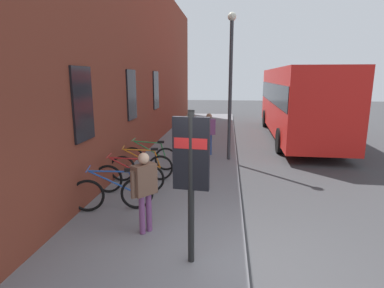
{
  "coord_description": "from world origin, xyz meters",
  "views": [
    {
      "loc": [
        -4.47,
        0.37,
        2.99
      ],
      "look_at": [
        3.2,
        1.24,
        1.32
      ],
      "focal_mm": 29.34,
      "sensor_mm": 36.0,
      "label": 1
    }
  ],
  "objects_px": {
    "bicycle_leaning_wall": "(150,158)",
    "city_bus": "(298,99)",
    "transit_info_sign": "(191,164)",
    "pedestrian_by_facade": "(188,133)",
    "pedestrian_crossing_street": "(145,185)",
    "bicycle_mid_rack": "(142,167)",
    "bicycle_end_of_row": "(130,178)",
    "bicycle_under_window": "(113,193)",
    "street_lamp": "(231,75)",
    "pedestrian_near_bus": "(209,130)"
  },
  "relations": [
    {
      "from": "pedestrian_by_facade",
      "to": "bicycle_end_of_row",
      "type": "bearing_deg",
      "value": 160.54
    },
    {
      "from": "bicycle_leaning_wall",
      "to": "street_lamp",
      "type": "height_order",
      "value": "street_lamp"
    },
    {
      "from": "bicycle_end_of_row",
      "to": "bicycle_leaning_wall",
      "type": "bearing_deg",
      "value": -0.47
    },
    {
      "from": "bicycle_leaning_wall",
      "to": "pedestrian_near_bus",
      "type": "height_order",
      "value": "pedestrian_near_bus"
    },
    {
      "from": "pedestrian_crossing_street",
      "to": "pedestrian_by_facade",
      "type": "bearing_deg",
      "value": -1.86
    },
    {
      "from": "bicycle_mid_rack",
      "to": "pedestrian_by_facade",
      "type": "distance_m",
      "value": 2.46
    },
    {
      "from": "bicycle_under_window",
      "to": "bicycle_mid_rack",
      "type": "xyz_separation_m",
      "value": [
        2.01,
        -0.08,
        0.0
      ]
    },
    {
      "from": "bicycle_under_window",
      "to": "bicycle_end_of_row",
      "type": "xyz_separation_m",
      "value": [
        1.07,
        -0.03,
        0.0
      ]
    },
    {
      "from": "pedestrian_crossing_street",
      "to": "bicycle_mid_rack",
      "type": "bearing_deg",
      "value": 16.73
    },
    {
      "from": "bicycle_under_window",
      "to": "bicycle_leaning_wall",
      "type": "xyz_separation_m",
      "value": [
        3.04,
        -0.05,
        0.0
      ]
    },
    {
      "from": "bicycle_mid_rack",
      "to": "pedestrian_crossing_street",
      "type": "xyz_separation_m",
      "value": [
        -2.9,
        -0.87,
        0.55
      ]
    },
    {
      "from": "bicycle_leaning_wall",
      "to": "pedestrian_crossing_street",
      "type": "height_order",
      "value": "pedestrian_crossing_street"
    },
    {
      "from": "pedestrian_crossing_street",
      "to": "street_lamp",
      "type": "relative_size",
      "value": 0.31
    },
    {
      "from": "pedestrian_by_facade",
      "to": "pedestrian_crossing_street",
      "type": "distance_m",
      "value": 5.05
    },
    {
      "from": "bicycle_end_of_row",
      "to": "street_lamp",
      "type": "height_order",
      "value": "street_lamp"
    },
    {
      "from": "bicycle_mid_rack",
      "to": "city_bus",
      "type": "bearing_deg",
      "value": -37.02
    },
    {
      "from": "street_lamp",
      "to": "bicycle_end_of_row",
      "type": "bearing_deg",
      "value": 145.29
    },
    {
      "from": "street_lamp",
      "to": "pedestrian_crossing_street",
      "type": "bearing_deg",
      "value": 164.4
    },
    {
      "from": "bicycle_mid_rack",
      "to": "street_lamp",
      "type": "height_order",
      "value": "street_lamp"
    },
    {
      "from": "pedestrian_near_bus",
      "to": "pedestrian_crossing_street",
      "type": "relative_size",
      "value": 1.01
    },
    {
      "from": "pedestrian_crossing_street",
      "to": "transit_info_sign",
      "type": "bearing_deg",
      "value": -131.5
    },
    {
      "from": "pedestrian_crossing_street",
      "to": "street_lamp",
      "type": "xyz_separation_m",
      "value": [
        5.52,
        -1.54,
        1.98
      ]
    },
    {
      "from": "bicycle_under_window",
      "to": "transit_info_sign",
      "type": "xyz_separation_m",
      "value": [
        -1.73,
        -1.91,
        1.21
      ]
    },
    {
      "from": "bicycle_under_window",
      "to": "city_bus",
      "type": "relative_size",
      "value": 0.16
    },
    {
      "from": "bicycle_under_window",
      "to": "street_lamp",
      "type": "height_order",
      "value": "street_lamp"
    },
    {
      "from": "bicycle_end_of_row",
      "to": "pedestrian_near_bus",
      "type": "height_order",
      "value": "pedestrian_near_bus"
    },
    {
      "from": "bicycle_mid_rack",
      "to": "bicycle_under_window",
      "type": "bearing_deg",
      "value": 177.6
    },
    {
      "from": "bicycle_end_of_row",
      "to": "transit_info_sign",
      "type": "relative_size",
      "value": 0.73
    },
    {
      "from": "bicycle_leaning_wall",
      "to": "pedestrian_crossing_street",
      "type": "distance_m",
      "value": 4.07
    },
    {
      "from": "bicycle_end_of_row",
      "to": "city_bus",
      "type": "xyz_separation_m",
      "value": [
        8.52,
        -5.77,
        1.41
      ]
    },
    {
      "from": "bicycle_end_of_row",
      "to": "bicycle_mid_rack",
      "type": "relative_size",
      "value": 1.01
    },
    {
      "from": "pedestrian_near_bus",
      "to": "bicycle_end_of_row",
      "type": "bearing_deg",
      "value": 157.09
    },
    {
      "from": "bicycle_leaning_wall",
      "to": "bicycle_end_of_row",
      "type": "bearing_deg",
      "value": 179.53
    },
    {
      "from": "bicycle_mid_rack",
      "to": "pedestrian_crossing_street",
      "type": "bearing_deg",
      "value": -163.27
    },
    {
      "from": "pedestrian_near_bus",
      "to": "city_bus",
      "type": "bearing_deg",
      "value": -42.39
    },
    {
      "from": "transit_info_sign",
      "to": "bicycle_leaning_wall",
      "type": "bearing_deg",
      "value": 21.31
    },
    {
      "from": "bicycle_leaning_wall",
      "to": "city_bus",
      "type": "relative_size",
      "value": 0.17
    },
    {
      "from": "bicycle_under_window",
      "to": "pedestrian_near_bus",
      "type": "xyz_separation_m",
      "value": [
        5.17,
        -1.76,
        0.56
      ]
    },
    {
      "from": "bicycle_end_of_row",
      "to": "bicycle_mid_rack",
      "type": "bearing_deg",
      "value": -3.26
    },
    {
      "from": "transit_info_sign",
      "to": "pedestrian_crossing_street",
      "type": "relative_size",
      "value": 1.56
    },
    {
      "from": "pedestrian_near_bus",
      "to": "pedestrian_by_facade",
      "type": "bearing_deg",
      "value": 147.62
    },
    {
      "from": "bicycle_under_window",
      "to": "bicycle_leaning_wall",
      "type": "relative_size",
      "value": 0.98
    },
    {
      "from": "bicycle_end_of_row",
      "to": "pedestrian_near_bus",
      "type": "bearing_deg",
      "value": -22.91
    },
    {
      "from": "bicycle_mid_rack",
      "to": "pedestrian_by_facade",
      "type": "xyz_separation_m",
      "value": [
        2.14,
        -1.04,
        0.61
      ]
    },
    {
      "from": "bicycle_under_window",
      "to": "street_lamp",
      "type": "xyz_separation_m",
      "value": [
        4.63,
        -2.5,
        2.53
      ]
    },
    {
      "from": "transit_info_sign",
      "to": "pedestrian_by_facade",
      "type": "relative_size",
      "value": 1.47
    },
    {
      "from": "bicycle_end_of_row",
      "to": "bicycle_mid_rack",
      "type": "xyz_separation_m",
      "value": [
        0.94,
        -0.05,
        0.0
      ]
    },
    {
      "from": "pedestrian_crossing_street",
      "to": "bicycle_under_window",
      "type": "bearing_deg",
      "value": 47.1
    },
    {
      "from": "bicycle_end_of_row",
      "to": "pedestrian_crossing_street",
      "type": "bearing_deg",
      "value": -154.74
    },
    {
      "from": "pedestrian_by_facade",
      "to": "pedestrian_near_bus",
      "type": "relative_size",
      "value": 1.06
    }
  ]
}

